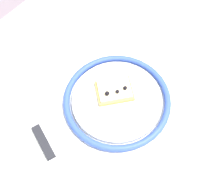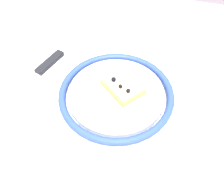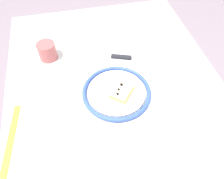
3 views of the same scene
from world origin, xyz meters
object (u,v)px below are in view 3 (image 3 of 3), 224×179
dining_table (117,104)px  cup (47,51)px  pizza_slice_near (122,92)px  fork (134,141)px  plate (117,92)px  napkin (191,114)px  measuring_tape (9,151)px  knife (114,57)px

dining_table → cup: (0.25, 0.25, 0.12)m
pizza_slice_near → fork: size_ratio=0.55×
cup → plate: bearing=-136.6°
dining_table → pizza_slice_near: pizza_slice_near is taller
dining_table → pizza_slice_near: (-0.02, -0.01, 0.11)m
dining_table → napkin: 0.30m
plate → cup: cup is taller
napkin → fork: bearing=103.8°
pizza_slice_near → cup: 0.38m
pizza_slice_near → measuring_tape: pizza_slice_near is taller
fork → cup: size_ratio=2.57×
dining_table → knife: bearing=-8.8°
fork → cup: 0.54m
plate → cup: bearing=43.4°
pizza_slice_near → fork: 0.19m
plate → fork: plate is taller
pizza_slice_near → knife: size_ratio=0.48×
pizza_slice_near → cup: bearing=44.1°
fork → napkin: (0.06, -0.23, -0.00)m
dining_table → plate: plate is taller
plate → dining_table: bearing=-25.8°
napkin → knife: bearing=30.9°
cup → measuring_tape: bearing=160.3°
dining_table → plate: (-0.01, 0.01, 0.10)m
knife → measuring_tape: (-0.35, 0.43, -0.00)m
napkin → pizza_slice_near: bearing=58.8°
knife → napkin: (-0.35, -0.21, -0.00)m
cup → napkin: (-0.41, -0.49, -0.04)m
measuring_tape → fork: bearing=-90.5°
plate → cup: size_ratio=3.39×
knife → fork: 0.41m
dining_table → fork: (-0.22, -0.01, 0.09)m
knife → napkin: knife is taller
plate → fork: 0.21m
knife → measuring_tape: size_ratio=0.66×
pizza_slice_near → knife: 0.21m
plate → fork: bearing=-176.2°
napkin → dining_table: bearing=56.1°
pizza_slice_near → knife: bearing=-4.8°
pizza_slice_near → plate: bearing=56.2°
knife → measuring_tape: bearing=129.3°
plate → cup: (0.26, 0.25, 0.03)m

